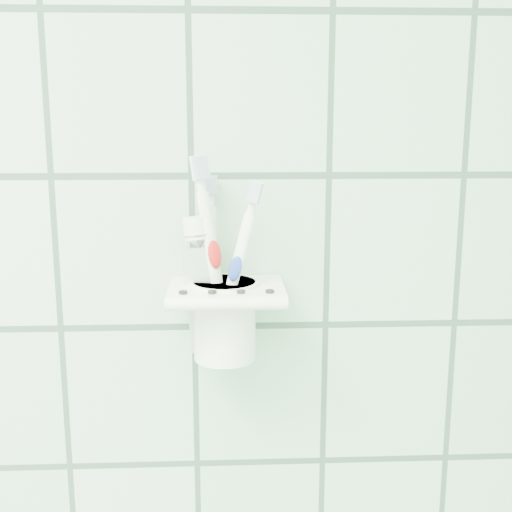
{
  "coord_description": "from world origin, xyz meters",
  "views": [
    {
      "loc": [
        0.67,
        0.47,
        1.49
      ],
      "look_at": [
        0.7,
        1.1,
        1.36
      ],
      "focal_mm": 45.0,
      "sensor_mm": 36.0,
      "label": 1
    }
  ],
  "objects": [
    {
      "name": "holder_bracket",
      "position": [
        0.67,
        1.15,
        1.3
      ],
      "size": [
        0.13,
        0.1,
        0.04
      ],
      "color": "white",
      "rests_on": "wall_back"
    },
    {
      "name": "toothpaste_tube",
      "position": [
        0.65,
        1.15,
        1.32
      ],
      "size": [
        0.05,
        0.04,
        0.16
      ],
      "rotation": [
        -0.04,
        -0.11,
        -0.15
      ],
      "color": "silver",
      "rests_on": "cup"
    },
    {
      "name": "toothbrush_orange",
      "position": [
        0.65,
        1.14,
        1.34
      ],
      "size": [
        0.06,
        0.02,
        0.2
      ],
      "rotation": [
        -0.07,
        0.24,
        -0.26
      ],
      "color": "white",
      "rests_on": "cup"
    },
    {
      "name": "toothbrush_pink",
      "position": [
        0.67,
        1.15,
        1.35
      ],
      "size": [
        0.04,
        0.03,
        0.22
      ],
      "rotation": [
        -0.12,
        -0.1,
        0.51
      ],
      "color": "white",
      "rests_on": "cup"
    },
    {
      "name": "cup",
      "position": [
        0.66,
        1.16,
        1.28
      ],
      "size": [
        0.08,
        0.08,
        0.09
      ],
      "color": "white",
      "rests_on": "holder_bracket"
    },
    {
      "name": "toothbrush_blue",
      "position": [
        0.65,
        1.15,
        1.34
      ],
      "size": [
        0.02,
        0.05,
        0.2
      ],
      "rotation": [
        -0.2,
        0.03,
        0.24
      ],
      "color": "white",
      "rests_on": "cup"
    }
  ]
}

